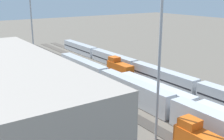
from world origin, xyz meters
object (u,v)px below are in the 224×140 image
light_mast_1 (30,6)px  train_on_track_2 (196,108)px  train_on_track_0 (157,74)px  train_on_track_3 (134,91)px  train_on_track_1 (119,68)px  light_mast_3 (161,20)px

light_mast_1 → train_on_track_2: bearing=-165.4°
train_on_track_0 → train_on_track_3: train_on_track_3 is taller
train_on_track_2 → train_on_track_1: size_ratio=4.72×
train_on_track_2 → train_on_track_1: (33.02, -5.00, 0.14)m
train_on_track_2 → light_mast_1: 58.35m
train_on_track_2 → train_on_track_3: train_on_track_3 is taller
train_on_track_0 → light_mast_3: (-23.67, 22.38, 18.09)m
train_on_track_1 → light_mast_1: light_mast_1 is taller
train_on_track_0 → light_mast_3: bearing=136.6°
train_on_track_0 → train_on_track_3: 17.17m
train_on_track_2 → light_mast_1: (53.72, 13.96, 18.00)m
train_on_track_0 → light_mast_1: (31.85, 23.96, 17.97)m
train_on_track_0 → light_mast_1: size_ratio=3.57×
light_mast_3 → train_on_track_1: bearing=-26.5°
train_on_track_1 → light_mast_1: size_ratio=0.31×
train_on_track_3 → train_on_track_1: (19.47, -10.00, -0.46)m
train_on_track_2 → light_mast_3: size_ratio=1.46×
light_mast_3 → light_mast_1: bearing=1.6°
train_on_track_0 → train_on_track_3: bearing=119.0°
train_on_track_2 → train_on_track_3: 14.46m
train_on_track_2 → light_mast_3: (-1.79, 12.38, 18.12)m
light_mast_1 → light_mast_3: bearing=-178.4°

